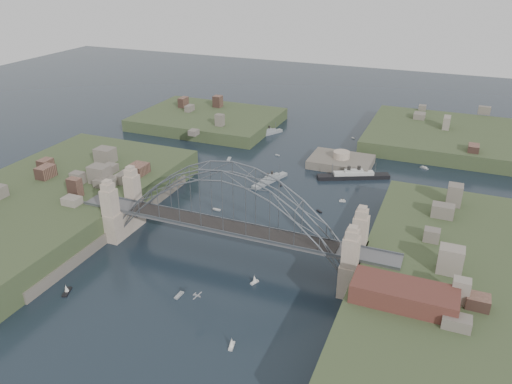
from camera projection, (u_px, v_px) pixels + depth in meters
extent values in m
plane|color=black|center=(229.00, 255.00, 127.68)|extent=(500.00, 500.00, 0.00)
cube|color=#555558|center=(229.00, 228.00, 124.26)|extent=(84.00, 6.00, 0.70)
cube|color=#585E65|center=(223.00, 232.00, 121.51)|extent=(84.00, 0.25, 0.50)
cube|color=#585E65|center=(234.00, 221.00, 126.53)|extent=(84.00, 0.25, 0.50)
cube|color=black|center=(228.00, 226.00, 124.02)|extent=(55.20, 5.20, 0.35)
cube|color=tan|center=(111.00, 211.00, 130.51)|extent=(3.40, 3.40, 17.70)
cube|color=tan|center=(133.00, 196.00, 138.87)|extent=(3.40, 3.40, 17.70)
cube|color=tan|center=(350.00, 262.00, 108.91)|extent=(3.40, 3.40, 17.70)
cube|color=tan|center=(359.00, 240.00, 117.27)|extent=(3.40, 3.40, 17.70)
cube|color=tan|center=(124.00, 219.00, 136.77)|extent=(4.08, 13.80, 8.00)
cube|color=tan|center=(353.00, 269.00, 115.17)|extent=(4.08, 13.80, 8.00)
cube|color=#364525|center=(50.00, 209.00, 146.71)|extent=(50.00, 90.00, 12.00)
cube|color=#5D554A|center=(114.00, 226.00, 139.42)|extent=(6.00, 70.00, 4.00)
cube|color=#364525|center=(475.00, 303.00, 106.94)|extent=(50.00, 90.00, 12.00)
cube|color=#5D554A|center=(369.00, 283.00, 115.08)|extent=(6.00, 70.00, 4.00)
cube|color=#364525|center=(208.00, 124.00, 225.76)|extent=(60.00, 45.00, 9.00)
cube|color=#364525|center=(457.00, 143.00, 202.19)|extent=(70.00, 55.00, 9.50)
cube|color=#5D554A|center=(341.00, 167.00, 182.31)|extent=(22.00, 16.00, 7.00)
cylinder|color=tan|center=(342.00, 155.00, 180.30)|extent=(6.00, 6.00, 2.40)
cube|color=#592D26|center=(404.00, 295.00, 96.61)|extent=(20.00, 8.00, 4.00)
cube|color=#555558|center=(359.00, 374.00, 90.60)|extent=(4.00, 22.00, 1.40)
cube|color=gray|center=(270.00, 181.00, 168.68)|extent=(7.47, 16.09, 1.45)
cube|color=gray|center=(270.00, 178.00, 168.21)|extent=(4.52, 8.99, 1.09)
cube|color=gray|center=(270.00, 176.00, 167.86)|extent=(2.48, 4.24, 0.72)
cylinder|color=black|center=(268.00, 175.00, 166.82)|extent=(0.78, 0.78, 1.45)
cylinder|color=black|center=(272.00, 173.00, 168.36)|extent=(0.78, 0.78, 1.45)
cylinder|color=#585E65|center=(260.00, 179.00, 164.37)|extent=(0.14, 0.14, 3.62)
cylinder|color=#585E65|center=(279.00, 171.00, 170.96)|extent=(0.14, 0.14, 3.62)
cube|color=gray|center=(267.00, 134.00, 213.03)|extent=(9.33, 14.20, 1.52)
cube|color=gray|center=(267.00, 131.00, 212.54)|extent=(5.49, 8.01, 1.14)
cube|color=gray|center=(267.00, 130.00, 212.18)|extent=(2.87, 3.86, 0.76)
cylinder|color=black|center=(266.00, 129.00, 211.30)|extent=(0.75, 0.75, 1.52)
cylinder|color=black|center=(269.00, 128.00, 212.48)|extent=(0.75, 0.75, 1.52)
cylinder|color=#585E65|center=(259.00, 131.00, 209.45)|extent=(0.15, 0.15, 3.79)
cylinder|color=#585E65|center=(276.00, 126.00, 214.50)|extent=(0.15, 0.15, 3.79)
cube|color=black|center=(353.00, 177.00, 171.49)|extent=(23.75, 13.67, 1.80)
cube|color=beige|center=(354.00, 174.00, 170.92)|extent=(13.35, 8.13, 1.35)
cube|color=beige|center=(354.00, 171.00, 170.48)|extent=(6.37, 4.33, 0.90)
cylinder|color=black|center=(349.00, 169.00, 170.06)|extent=(1.21, 1.21, 1.80)
cylinder|color=black|center=(359.00, 169.00, 170.23)|extent=(1.21, 1.21, 1.80)
cylinder|color=#585E65|center=(332.00, 170.00, 169.87)|extent=(0.18, 0.18, 4.49)
cylinder|color=#585E65|center=(375.00, 169.00, 170.62)|extent=(0.18, 0.18, 4.49)
cube|color=#9EA0A5|center=(197.00, 296.00, 104.24)|extent=(1.50, 0.45, 0.26)
cube|color=#9EA0A5|center=(197.00, 296.00, 104.22)|extent=(0.61, 2.96, 0.06)
cube|color=#9EA0A5|center=(195.00, 294.00, 104.52)|extent=(0.26, 0.93, 0.32)
cube|color=beige|center=(217.00, 210.00, 150.25)|extent=(2.47, 0.88, 0.45)
cube|color=beige|center=(319.00, 211.00, 149.24)|extent=(1.99, 1.77, 0.45)
cube|color=beige|center=(179.00, 295.00, 112.39)|extent=(1.06, 2.84, 0.45)
cube|color=beige|center=(342.00, 201.00, 155.37)|extent=(2.06, 1.05, 0.45)
cube|color=beige|center=(342.00, 200.00, 155.19)|extent=(1.27, 0.79, 0.40)
cylinder|color=black|center=(343.00, 199.00, 155.00)|extent=(0.16, 0.16, 0.70)
cube|color=beige|center=(229.00, 159.00, 187.45)|extent=(2.20, 3.91, 0.45)
cube|color=beige|center=(281.00, 185.00, 166.19)|extent=(0.59, 1.53, 0.45)
cube|color=beige|center=(232.00, 346.00, 97.81)|extent=(1.28, 2.60, 0.45)
cylinder|color=#585E65|center=(232.00, 342.00, 97.36)|extent=(0.08, 0.08, 2.20)
cone|color=silver|center=(232.00, 342.00, 97.36)|extent=(1.22, 1.41, 1.92)
cube|color=beige|center=(277.00, 155.00, 191.07)|extent=(1.97, 1.16, 0.45)
cube|color=beige|center=(376.00, 249.00, 130.14)|extent=(0.82, 2.09, 0.45)
cube|color=beige|center=(67.00, 292.00, 113.51)|extent=(2.37, 3.74, 0.45)
cylinder|color=#585E65|center=(66.00, 288.00, 113.06)|extent=(0.08, 0.08, 2.20)
cone|color=silver|center=(66.00, 288.00, 113.06)|extent=(1.38, 1.52, 1.92)
cube|color=beige|center=(353.00, 138.00, 208.97)|extent=(1.61, 1.51, 0.45)
cube|color=beige|center=(140.00, 189.00, 163.53)|extent=(3.05, 1.26, 0.45)
cube|color=beige|center=(255.00, 282.00, 116.86)|extent=(1.59, 2.36, 0.45)
cylinder|color=#585E65|center=(255.00, 279.00, 116.41)|extent=(0.08, 0.08, 2.20)
cone|color=silver|center=(255.00, 279.00, 116.41)|extent=(1.42, 1.54, 1.92)
cube|color=beige|center=(424.00, 168.00, 179.49)|extent=(3.14, 2.50, 0.45)
cube|color=beige|center=(424.00, 167.00, 179.32)|extent=(2.02, 1.71, 0.40)
cylinder|color=black|center=(424.00, 166.00, 179.13)|extent=(0.16, 0.16, 0.70)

